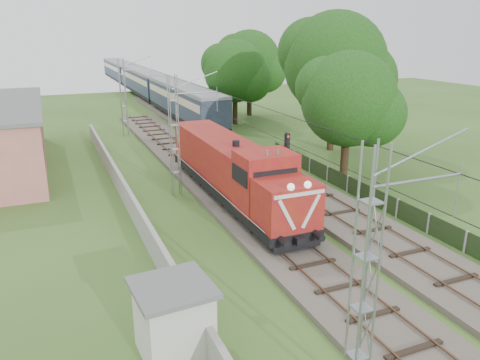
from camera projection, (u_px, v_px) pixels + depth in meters
name	position (u px, v px, depth m)	size (l,w,h in m)	color
ground	(305.00, 265.00, 22.28)	(140.00, 140.00, 0.00)	#34551F
track_main	(247.00, 211.00, 28.37)	(4.20, 70.00, 0.45)	#6B6054
track_side	(240.00, 153.00, 41.62)	(4.20, 80.00, 0.45)	#6B6054
catenary	(175.00, 136.00, 30.49)	(3.31, 70.00, 8.00)	gray
boundary_wall	(124.00, 191.00, 30.20)	(0.25, 40.00, 1.50)	#9E9E99
fence	(397.00, 208.00, 27.67)	(0.12, 32.00, 1.20)	black
locomotive	(233.00, 169.00, 29.66)	(3.01, 17.17, 4.36)	black
coach_rake	(142.00, 80.00, 77.89)	(3.26, 72.62, 3.76)	black
signal_post	(286.00, 154.00, 29.73)	(0.48, 0.39, 4.54)	black
relay_hut	(174.00, 319.00, 15.81)	(2.74, 2.74, 2.65)	beige
tree_a	(350.00, 100.00, 33.62)	(7.23, 6.88, 9.37)	#3D2B19
tree_b	(336.00, 65.00, 41.30)	(9.56, 9.10, 12.39)	#3D2B19
tree_c	(236.00, 72.00, 53.72)	(7.51, 7.15, 9.73)	#3D2B19
tree_d	(250.00, 63.00, 59.39)	(8.30, 7.91, 10.76)	#3D2B19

